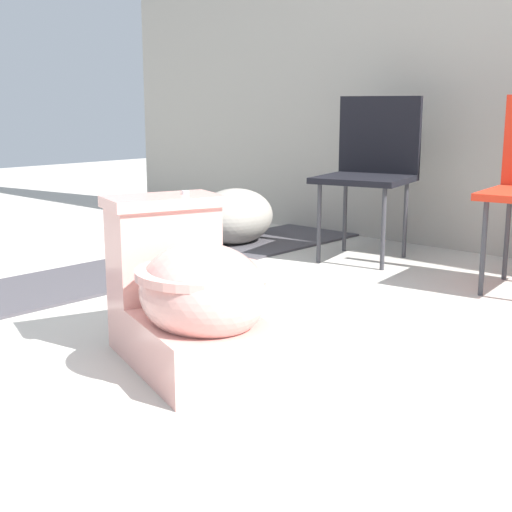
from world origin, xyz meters
The scene contains 5 objects.
ground_plane centered at (0.00, 0.00, 0.00)m, with size 14.00×14.00×0.00m, color #B7B2A8.
gravel_strip centered at (-1.24, 0.50, 0.01)m, with size 0.56×8.00×0.01m, color #423F44.
toilet centered at (-0.08, 0.26, 0.22)m, with size 0.72×0.56×0.52m.
folding_chair_left centered at (-0.58, 2.00, 0.51)m, with size 0.53×0.53×0.83m.
boulder_near centered at (-1.35, 1.77, 0.16)m, with size 0.50×0.40×0.32m, color gray.
Camera 1 is at (1.47, -1.14, 0.79)m, focal length 50.00 mm.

